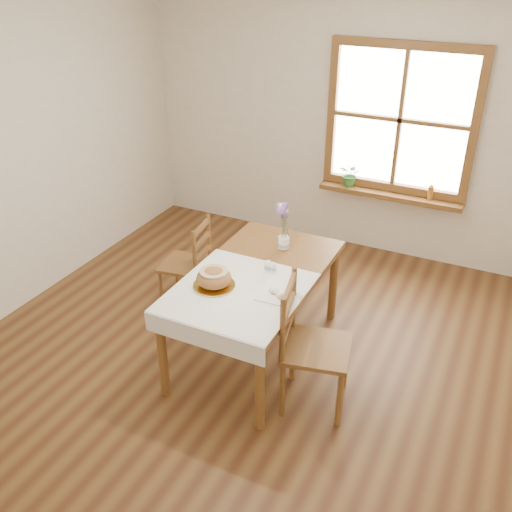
{
  "coord_description": "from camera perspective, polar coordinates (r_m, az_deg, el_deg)",
  "views": [
    {
      "loc": [
        1.64,
        -3.06,
        2.97
      ],
      "look_at": [
        0.0,
        0.3,
        0.9
      ],
      "focal_mm": 40.0,
      "sensor_mm": 36.0,
      "label": 1
    }
  ],
  "objects": [
    {
      "name": "window_sill",
      "position": [
        6.02,
        13.21,
        5.97
      ],
      "size": [
        1.46,
        0.2,
        0.05
      ],
      "color": "brown",
      "rests_on": "ground"
    },
    {
      "name": "table_linen",
      "position": [
        4.11,
        -1.86,
        -3.62
      ],
      "size": [
        0.91,
        0.99,
        0.01
      ],
      "primitive_type": "cube",
      "color": "white",
      "rests_on": "dining_table"
    },
    {
      "name": "amber_bottle",
      "position": [
        5.92,
        17.06,
        6.12
      ],
      "size": [
        0.07,
        0.07,
        0.16
      ],
      "primitive_type": "cylinder",
      "rotation": [
        0.0,
        0.0,
        -0.3
      ],
      "color": "#B36E21",
      "rests_on": "window_sill"
    },
    {
      "name": "bread_plate",
      "position": [
        4.17,
        -4.2,
        -2.96
      ],
      "size": [
        0.32,
        0.32,
        0.02
      ],
      "primitive_type": "cylinder",
      "rotation": [
        0.0,
        0.0,
        0.07
      ],
      "color": "white",
      "rests_on": "table_linen"
    },
    {
      "name": "potted_plant",
      "position": [
        6.07,
        9.44,
        7.79
      ],
      "size": [
        0.28,
        0.3,
        0.19
      ],
      "primitive_type": "imported",
      "rotation": [
        0.0,
        0.0,
        -0.27
      ],
      "color": "#377830",
      "rests_on": "window_sill"
    },
    {
      "name": "window",
      "position": [
        5.84,
        14.23,
        13.07
      ],
      "size": [
        1.46,
        0.08,
        1.46
      ],
      "color": "brown",
      "rests_on": "ground"
    },
    {
      "name": "eggs",
      "position": [
        4.04,
        2.04,
        -3.64
      ],
      "size": [
        0.21,
        0.19,
        0.04
      ],
      "primitive_type": null,
      "rotation": [
        0.0,
        0.0,
        0.05
      ],
      "color": "white",
      "rests_on": "egg_napkin"
    },
    {
      "name": "dining_table",
      "position": [
        4.39,
        0.0,
        -2.68
      ],
      "size": [
        0.9,
        1.6,
        0.75
      ],
      "color": "brown",
      "rests_on": "ground"
    },
    {
      "name": "pepper_shaker",
      "position": [
        4.31,
        1.72,
        -1.16
      ],
      "size": [
        0.06,
        0.06,
        0.09
      ],
      "primitive_type": "cylinder",
      "rotation": [
        0.0,
        0.0,
        -0.22
      ],
      "color": "white",
      "rests_on": "table_linen"
    },
    {
      "name": "chair_right",
      "position": [
        4.04,
        6.1,
        -9.0
      ],
      "size": [
        0.57,
        0.56,
        0.99
      ],
      "primitive_type": null,
      "rotation": [
        0.0,
        0.0,
        1.79
      ],
      "color": "brown",
      "rests_on": "ground"
    },
    {
      "name": "flower_vase",
      "position": [
        4.67,
        2.78,
        1.28
      ],
      "size": [
        0.12,
        0.12,
        0.1
      ],
      "primitive_type": "cylinder",
      "rotation": [
        0.0,
        0.0,
        0.32
      ],
      "color": "white",
      "rests_on": "dining_table"
    },
    {
      "name": "chair_left",
      "position": [
        5.18,
        -7.17,
        -0.68
      ],
      "size": [
        0.47,
        0.46,
        0.85
      ],
      "primitive_type": null,
      "rotation": [
        0.0,
        0.0,
        -1.42
      ],
      "color": "brown",
      "rests_on": "ground"
    },
    {
      "name": "egg_napkin",
      "position": [
        4.05,
        2.04,
        -3.98
      ],
      "size": [
        0.27,
        0.24,
        0.01
      ],
      "primitive_type": "cube",
      "rotation": [
        0.0,
        0.0,
        0.05
      ],
      "color": "white",
      "rests_on": "table_linen"
    },
    {
      "name": "ground",
      "position": [
        4.57,
        -1.68,
        -11.59
      ],
      "size": [
        5.0,
        5.0,
        0.0
      ],
      "primitive_type": "plane",
      "color": "brown",
      "rests_on": "ground"
    },
    {
      "name": "bread_loaf",
      "position": [
        4.13,
        -4.24,
        -2.04
      ],
      "size": [
        0.26,
        0.26,
        0.14
      ],
      "primitive_type": "ellipsoid",
      "color": "#A16A39",
      "rests_on": "bread_plate"
    },
    {
      "name": "salt_shaker",
      "position": [
        4.32,
        1.18,
        -1.0
      ],
      "size": [
        0.05,
        0.05,
        0.1
      ],
      "primitive_type": "cylinder",
      "rotation": [
        0.0,
        0.0,
        0.02
      ],
      "color": "white",
      "rests_on": "table_linen"
    },
    {
      "name": "room_walls",
      "position": [
        3.69,
        -2.07,
        8.95
      ],
      "size": [
        4.6,
        5.1,
        2.65
      ],
      "color": "beige",
      "rests_on": "ground"
    },
    {
      "name": "lavender_bouquet",
      "position": [
        4.58,
        2.84,
        3.54
      ],
      "size": [
        0.16,
        0.16,
        0.31
      ],
      "primitive_type": null,
      "color": "#76579A",
      "rests_on": "flower_vase"
    }
  ]
}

